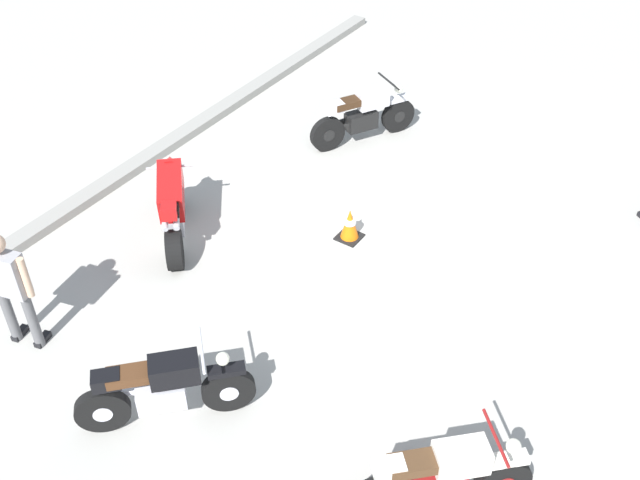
{
  "coord_description": "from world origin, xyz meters",
  "views": [
    {
      "loc": [
        -7.71,
        -4.09,
        7.36
      ],
      "look_at": [
        -1.01,
        0.38,
        0.75
      ],
      "focal_mm": 42.6,
      "sensor_mm": 36.0,
      "label": 1
    }
  ],
  "objects_px": {
    "motorcycle_cream_vintage": "(442,477)",
    "motorcycle_black_cruiser": "(163,389)",
    "motorcycle_silver_cruiser": "(363,115)",
    "motorcycle_red_sportbike": "(172,205)",
    "traffic_cone": "(350,224)",
    "person_in_gray_shirt": "(9,283)"
  },
  "relations": [
    {
      "from": "motorcycle_red_sportbike",
      "to": "traffic_cone",
      "type": "relative_size",
      "value": 2.98
    },
    {
      "from": "motorcycle_silver_cruiser",
      "to": "motorcycle_black_cruiser",
      "type": "relative_size",
      "value": 1.19
    },
    {
      "from": "motorcycle_silver_cruiser",
      "to": "motorcycle_black_cruiser",
      "type": "height_order",
      "value": "same"
    },
    {
      "from": "motorcycle_cream_vintage",
      "to": "person_in_gray_shirt",
      "type": "bearing_deg",
      "value": 144.68
    },
    {
      "from": "motorcycle_silver_cruiser",
      "to": "motorcycle_red_sportbike",
      "type": "bearing_deg",
      "value": -163.47
    },
    {
      "from": "motorcycle_black_cruiser",
      "to": "motorcycle_cream_vintage",
      "type": "bearing_deg",
      "value": -32.39
    },
    {
      "from": "motorcycle_red_sportbike",
      "to": "motorcycle_black_cruiser",
      "type": "bearing_deg",
      "value": 178.59
    },
    {
      "from": "traffic_cone",
      "to": "motorcycle_silver_cruiser",
      "type": "bearing_deg",
      "value": 27.35
    },
    {
      "from": "motorcycle_silver_cruiser",
      "to": "traffic_cone",
      "type": "height_order",
      "value": "motorcycle_silver_cruiser"
    },
    {
      "from": "motorcycle_red_sportbike",
      "to": "person_in_gray_shirt",
      "type": "bearing_deg",
      "value": 135.41
    },
    {
      "from": "motorcycle_red_sportbike",
      "to": "motorcycle_black_cruiser",
      "type": "height_order",
      "value": "motorcycle_red_sportbike"
    },
    {
      "from": "motorcycle_cream_vintage",
      "to": "person_in_gray_shirt",
      "type": "distance_m",
      "value": 5.64
    },
    {
      "from": "motorcycle_cream_vintage",
      "to": "motorcycle_black_cruiser",
      "type": "bearing_deg",
      "value": 149.22
    },
    {
      "from": "motorcycle_red_sportbike",
      "to": "traffic_cone",
      "type": "xyz_separation_m",
      "value": [
        1.44,
        -2.22,
        -0.33
      ]
    },
    {
      "from": "person_in_gray_shirt",
      "to": "motorcycle_silver_cruiser",
      "type": "bearing_deg",
      "value": -23.56
    },
    {
      "from": "motorcycle_red_sportbike",
      "to": "traffic_cone",
      "type": "distance_m",
      "value": 2.67
    },
    {
      "from": "motorcycle_cream_vintage",
      "to": "motorcycle_silver_cruiser",
      "type": "distance_m",
      "value": 7.37
    },
    {
      "from": "motorcycle_red_sportbike",
      "to": "motorcycle_silver_cruiser",
      "type": "bearing_deg",
      "value": -54.82
    },
    {
      "from": "motorcycle_silver_cruiser",
      "to": "person_in_gray_shirt",
      "type": "relative_size",
      "value": 1.05
    },
    {
      "from": "motorcycle_red_sportbike",
      "to": "motorcycle_cream_vintage",
      "type": "bearing_deg",
      "value": -150.83
    },
    {
      "from": "motorcycle_red_sportbike",
      "to": "motorcycle_silver_cruiser",
      "type": "xyz_separation_m",
      "value": [
        3.97,
        -0.92,
        -0.07
      ]
    },
    {
      "from": "motorcycle_cream_vintage",
      "to": "motorcycle_silver_cruiser",
      "type": "bearing_deg",
      "value": 83.47
    }
  ]
}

